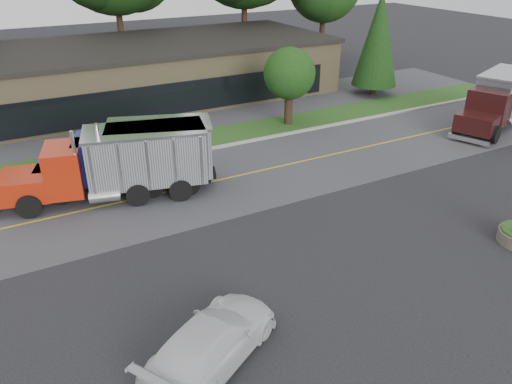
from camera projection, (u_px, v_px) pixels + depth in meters
ground at (273, 284)px, 18.21m from camera, size 140.00×140.00×0.00m
road at (183, 188)px, 25.27m from camera, size 60.00×8.00×0.02m
center_line at (183, 188)px, 25.27m from camera, size 60.00×0.12×0.01m
curb at (156, 160)px, 28.57m from camera, size 60.00×0.30×0.12m
grass_verge at (147, 150)px, 29.98m from camera, size 60.00×3.40×0.03m
far_parking at (124, 126)px, 33.90m from camera, size 60.00×7.00×0.02m
strip_mall at (126, 75)px, 38.57m from camera, size 32.00×12.00×4.00m
evergreen_right at (378, 38)px, 38.89m from camera, size 3.58×3.58×8.15m
tree_verge at (290, 76)px, 32.84m from camera, size 3.63×3.41×5.17m
dump_truck_red at (119, 162)px, 23.69m from camera, size 9.81×4.75×3.36m
dump_truck_blue at (137, 155)px, 24.51m from camera, size 8.75×5.08×3.36m
dump_truck_maroon at (499, 99)px, 33.29m from camera, size 8.83×5.36×3.36m
rally_car at (211, 341)px, 14.57m from camera, size 5.44×4.35×1.48m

